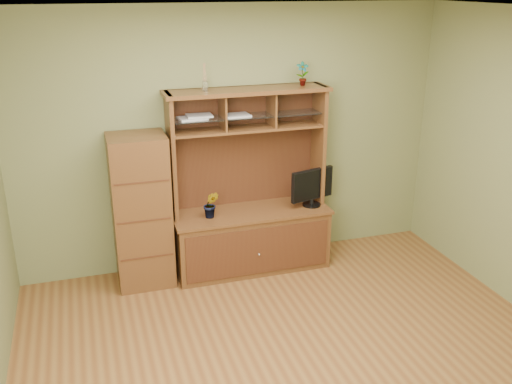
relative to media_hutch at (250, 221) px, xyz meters
name	(u,v)px	position (x,y,z in m)	size (l,w,h in m)	color
room	(306,207)	(-0.10, -1.73, 0.83)	(4.54, 4.04, 2.74)	brown
media_hutch	(250,221)	(0.00, 0.00, 0.00)	(1.66, 0.61, 1.90)	#4D2D16
monitor	(312,187)	(0.66, -0.08, 0.34)	(0.50, 0.19, 0.40)	black
orchid_plant	(211,205)	(-0.43, -0.08, 0.27)	(0.15, 0.12, 0.28)	#23561D
top_plant	(302,74)	(0.58, 0.08, 1.50)	(0.13, 0.08, 0.24)	#316021
reed_diffuser	(205,80)	(-0.42, 0.08, 1.48)	(0.05, 0.05, 0.26)	silver
magazines	(209,116)	(-0.39, 0.08, 1.13)	(0.72, 0.23, 0.04)	silver
side_cabinet	(141,211)	(-1.11, 0.01, 0.24)	(0.55, 0.50, 1.53)	#4D2D16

